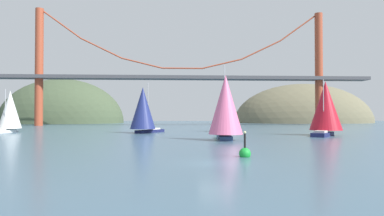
{
  "coord_description": "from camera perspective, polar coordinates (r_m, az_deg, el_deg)",
  "views": [
    {
      "loc": [
        -3.34,
        -27.14,
        3.92
      ],
      "look_at": [
        0.0,
        32.21,
        5.07
      ],
      "focal_mm": 31.81,
      "sensor_mm": 36.0,
      "label": 1
    }
  ],
  "objects": [
    {
      "name": "sailboat_crimson_sail",
      "position": [
        68.35,
        21.48,
        0.18
      ],
      "size": [
        9.03,
        10.11,
        10.39
      ],
      "color": "#191E4C",
      "rests_on": "ground_plane"
    },
    {
      "name": "sailboat_white_mainsail",
      "position": [
        85.05,
        -28.26,
        -0.39
      ],
      "size": [
        5.57,
        8.93,
        9.39
      ],
      "color": "white",
      "rests_on": "ground_plane"
    },
    {
      "name": "channel_buoy",
      "position": [
        32.07,
        8.86,
        -7.45
      ],
      "size": [
        1.1,
        1.1,
        2.64
      ],
      "color": "green",
      "rests_on": "ground_plane"
    },
    {
      "name": "sailboat_green_sail",
      "position": [
        77.91,
        4.89,
        -1.17
      ],
      "size": [
        3.77,
        6.57,
        7.89
      ],
      "color": "black",
      "rests_on": "ground_plane"
    },
    {
      "name": "ground_plane",
      "position": [
        27.62,
        3.8,
        -9.26
      ],
      "size": [
        360.0,
        360.0,
        0.0
      ],
      "primitive_type": "plane",
      "color": "#426075"
    },
    {
      "name": "headland_right",
      "position": [
        174.11,
        18.13,
        -2.34
      ],
      "size": [
        67.53,
        44.0,
        37.73
      ],
      "primitive_type": "ellipsoid",
      "color": "#6B664C",
      "rests_on": "ground_plane"
    },
    {
      "name": "sailboat_navy_sail",
      "position": [
        72.54,
        -8.2,
        -0.16
      ],
      "size": [
        8.14,
        9.95,
        10.88
      ],
      "color": "#191E4C",
      "rests_on": "ground_plane"
    },
    {
      "name": "headland_left",
      "position": [
        170.21,
        -20.91,
        -2.35
      ],
      "size": [
        56.64,
        44.0,
        41.14
      ],
      "primitive_type": "ellipsoid",
      "color": "#425138",
      "rests_on": "ground_plane"
    },
    {
      "name": "suspension_bridge",
      "position": [
        123.08,
        -1.65,
        5.81
      ],
      "size": [
        136.89,
        6.0,
        41.6
      ],
      "color": "#A34228",
      "rests_on": "ground_plane"
    },
    {
      "name": "sailboat_pink_spinnaker",
      "position": [
        51.78,
        5.64,
        0.35
      ],
      "size": [
        5.52,
        9.29,
        11.72
      ],
      "color": "navy",
      "rests_on": "ground_plane"
    }
  ]
}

